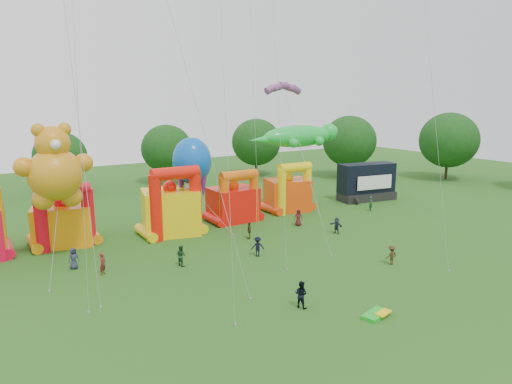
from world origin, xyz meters
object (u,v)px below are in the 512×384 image
bouncy_castle_2 (172,209)px  gecko_kite (299,139)px  octopus_kite (200,181)px  teddy_bear_kite (55,198)px  stage_trailer (367,182)px  spectator_0 (74,258)px  spectator_4 (249,230)px

bouncy_castle_2 → gecko_kite: size_ratio=0.54×
octopus_kite → teddy_bear_kite: bearing=-168.0°
octopus_kite → stage_trailer: bearing=1.3°
bouncy_castle_2 → spectator_0: bearing=-155.7°
bouncy_castle_2 → spectator_0: bouncy_castle_2 is taller
stage_trailer → gecko_kite: size_ratio=0.62×
octopus_kite → spectator_0: 15.41m
teddy_bear_kite → spectator_4: size_ratio=6.98×
spectator_0 → gecko_kite: bearing=-2.0°
bouncy_castle_2 → teddy_bear_kite: 12.20m
spectator_0 → spectator_4: bearing=-17.8°
gecko_kite → spectator_0: bearing=-167.0°
spectator_4 → bouncy_castle_2: bearing=-103.2°
bouncy_castle_2 → gecko_kite: gecko_kite is taller
octopus_kite → spectator_0: size_ratio=5.46×
octopus_kite → bouncy_castle_2: bearing=-178.4°
teddy_bear_kite → gecko_kite: teddy_bear_kite is taller
bouncy_castle_2 → gecko_kite: 18.89m
octopus_kite → spectator_4: (2.61, -5.72, -4.38)m
teddy_bear_kite → octopus_kite: bearing=12.0°
spectator_0 → stage_trailer: bearing=-7.1°
gecko_kite → octopus_kite: gecko_kite is taller
spectator_0 → spectator_4: spectator_0 is taller
gecko_kite → octopus_kite: 15.04m
teddy_bear_kite → spectator_4: 18.19m
stage_trailer → teddy_bear_kite: size_ratio=0.70×
spectator_4 → gecko_kite: bearing=152.3°
octopus_kite → spectator_4: 7.66m
teddy_bear_kite → spectator_0: bearing=-67.1°
bouncy_castle_2 → gecko_kite: (17.80, 1.75, 6.08)m
gecko_kite → teddy_bear_kite: bearing=-170.7°
bouncy_castle_2 → spectator_0: size_ratio=3.98×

